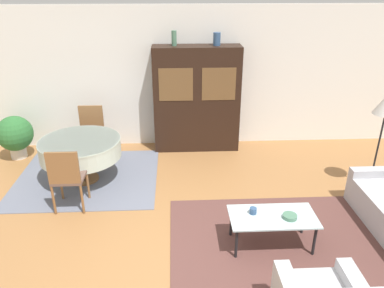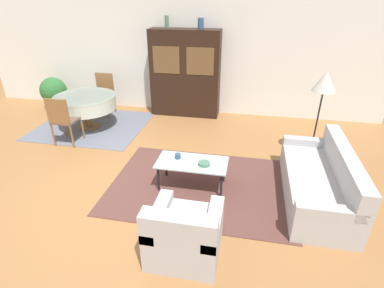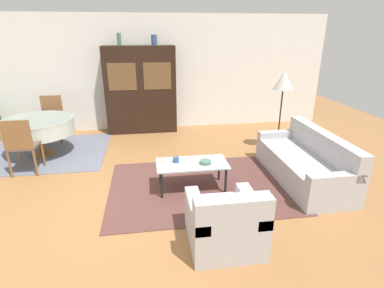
{
  "view_description": "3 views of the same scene",
  "coord_description": "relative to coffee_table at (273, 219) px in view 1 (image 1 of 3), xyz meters",
  "views": [
    {
      "loc": [
        -0.04,
        -3.49,
        3.15
      ],
      "look_at": [
        0.2,
        1.4,
        0.95
      ],
      "focal_mm": 35.0,
      "sensor_mm": 36.0,
      "label": 1
    },
    {
      "loc": [
        1.91,
        -3.53,
        2.76
      ],
      "look_at": [
        1.15,
        0.31,
        0.75
      ],
      "focal_mm": 28.0,
      "sensor_mm": 36.0,
      "label": 2
    },
    {
      "loc": [
        0.54,
        -3.78,
        2.32
      ],
      "look_at": [
        1.15,
        0.31,
        0.75
      ],
      "focal_mm": 28.0,
      "sensor_mm": 36.0,
      "label": 3
    }
  ],
  "objects": [
    {
      "name": "dining_table",
      "position": [
        -2.74,
        1.82,
        0.18
      ],
      "size": [
        1.31,
        1.31,
        0.72
      ],
      "color": "brown",
      "rests_on": "dining_rug"
    },
    {
      "name": "potted_plant",
      "position": [
        -4.16,
        2.76,
        0.07
      ],
      "size": [
        0.65,
        0.65,
        0.82
      ],
      "color": "beige",
      "rests_on": "ground_plane"
    },
    {
      "name": "dining_chair_far",
      "position": [
        -2.74,
        2.69,
        0.17
      ],
      "size": [
        0.44,
        0.44,
        0.98
      ],
      "rotation": [
        0.0,
        0.0,
        3.14
      ],
      "color": "brown",
      "rests_on": "dining_rug"
    },
    {
      "name": "area_rug",
      "position": [
        0.14,
        0.05,
        -0.4
      ],
      "size": [
        2.84,
        2.06,
        0.01
      ],
      "color": "brown",
      "rests_on": "ground_plane"
    },
    {
      "name": "vase_tall",
      "position": [
        -1.17,
        3.05,
        1.74
      ],
      "size": [
        0.09,
        0.09,
        0.27
      ],
      "color": "#4C7A60",
      "rests_on": "display_cabinet"
    },
    {
      "name": "display_cabinet",
      "position": [
        -0.76,
        3.05,
        0.61
      ],
      "size": [
        1.63,
        0.46,
        2.01
      ],
      "color": "black",
      "rests_on": "ground_plane"
    },
    {
      "name": "wall_back",
      "position": [
        -1.15,
        3.32,
        0.95
      ],
      "size": [
        10.0,
        0.06,
        2.7
      ],
      "color": "white",
      "rests_on": "ground_plane"
    },
    {
      "name": "vase_short",
      "position": [
        -0.41,
        3.05,
        1.72
      ],
      "size": [
        0.13,
        0.13,
        0.23
      ],
      "color": "#33517A",
      "rests_on": "display_cabinet"
    },
    {
      "name": "ground_plane",
      "position": [
        -1.15,
        -0.31,
        -0.4
      ],
      "size": [
        14.0,
        14.0,
        0.0
      ],
      "primitive_type": "plane",
      "color": "#9E6B3D"
    },
    {
      "name": "dining_rug",
      "position": [
        -2.7,
        1.88,
        -0.4
      ],
      "size": [
        2.35,
        2.05,
        0.01
      ],
      "color": "slate",
      "rests_on": "ground_plane"
    },
    {
      "name": "cup",
      "position": [
        -0.24,
        0.07,
        0.08
      ],
      "size": [
        0.09,
        0.09,
        0.08
      ],
      "color": "#33517A",
      "rests_on": "coffee_table"
    },
    {
      "name": "dining_chair_near",
      "position": [
        -2.74,
        0.94,
        0.17
      ],
      "size": [
        0.44,
        0.44,
        0.98
      ],
      "color": "brown",
      "rests_on": "dining_rug"
    },
    {
      "name": "coffee_table",
      "position": [
        0.0,
        0.0,
        0.0
      ],
      "size": [
        1.08,
        0.55,
        0.43
      ],
      "color": "black",
      "rests_on": "area_rug"
    },
    {
      "name": "bowl",
      "position": [
        0.19,
        -0.05,
        0.07
      ],
      "size": [
        0.17,
        0.17,
        0.05
      ],
      "color": "#4C7A60",
      "rests_on": "coffee_table"
    }
  ]
}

